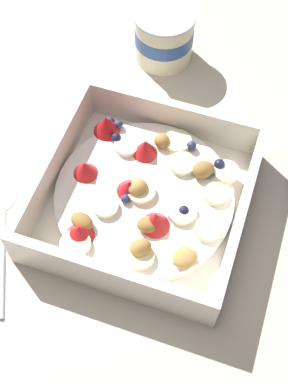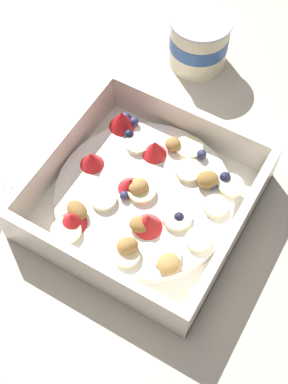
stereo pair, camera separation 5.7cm
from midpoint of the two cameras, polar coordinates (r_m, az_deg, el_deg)
The scene contains 4 objects.
ground_plane at distance 0.60m, azimuth 0.67°, elevation -2.07°, with size 2.40×2.40×0.00m, color beige.
fruit_bowl at distance 0.58m, azimuth 2.75°, elevation -0.72°, with size 0.22×0.22×0.06m.
spoon at distance 0.62m, azimuth -12.11°, elevation 0.19°, with size 0.09×0.16×0.01m.
yogurt_cup at distance 0.72m, azimuth 8.37°, elevation 15.79°, with size 0.08×0.08×0.07m.
Camera 2 is at (0.16, -0.24, 0.52)m, focal length 49.19 mm.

